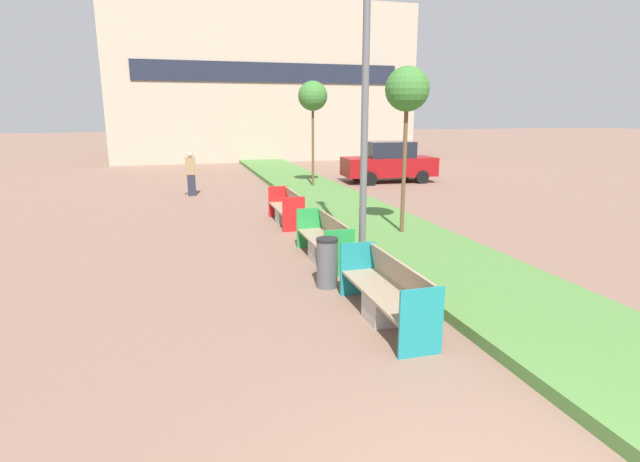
# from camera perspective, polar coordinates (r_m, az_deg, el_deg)

# --- Properties ---
(planter_grass_strip) EXTENTS (2.80, 120.00, 0.18)m
(planter_grass_strip) POSITION_cam_1_polar(r_m,az_deg,el_deg) (15.52, 4.05, 2.05)
(planter_grass_strip) COLOR #4C7A38
(planter_grass_strip) RESTS_ON ground
(building_backdrop) EXTENTS (20.04, 7.87, 10.22)m
(building_backdrop) POSITION_cam_1_polar(r_m,az_deg,el_deg) (36.92, -6.72, 16.32)
(building_backdrop) COLOR tan
(building_backdrop) RESTS_ON ground
(bench_teal_frame) EXTENTS (0.65, 2.44, 0.94)m
(bench_teal_frame) POSITION_cam_1_polar(r_m,az_deg,el_deg) (7.73, 7.65, -7.51)
(bench_teal_frame) COLOR #ADA8A0
(bench_teal_frame) RESTS_ON ground
(bench_green_frame) EXTENTS (0.65, 2.32, 0.94)m
(bench_green_frame) POSITION_cam_1_polar(r_m,az_deg,el_deg) (10.75, 0.55, -1.43)
(bench_green_frame) COLOR #ADA8A0
(bench_green_frame) RESTS_ON ground
(bench_red_frame) EXTENTS (0.65, 2.15, 0.94)m
(bench_red_frame) POSITION_cam_1_polar(r_m,az_deg,el_deg) (14.42, -3.80, 2.32)
(bench_red_frame) COLOR #ADA8A0
(bench_red_frame) RESTS_ON ground
(litter_bin) EXTENTS (0.40, 0.40, 0.92)m
(litter_bin) POSITION_cam_1_polar(r_m,az_deg,el_deg) (9.08, 0.81, -3.65)
(litter_bin) COLOR #4C4F51
(litter_bin) RESTS_ON ground
(street_lamp_post) EXTENTS (0.24, 0.44, 8.64)m
(street_lamp_post) POSITION_cam_1_polar(r_m,az_deg,el_deg) (10.09, 5.34, 22.38)
(street_lamp_post) COLOR #56595B
(street_lamp_post) RESTS_ON ground
(sapling_tree_near) EXTENTS (1.06, 1.06, 4.21)m
(sapling_tree_near) POSITION_cam_1_polar(r_m,az_deg,el_deg) (12.51, 9.92, 15.46)
(sapling_tree_near) COLOR brown
(sapling_tree_near) RESTS_ON ground
(sapling_tree_far) EXTENTS (1.18, 1.18, 4.38)m
(sapling_tree_far) POSITION_cam_1_polar(r_m,az_deg,el_deg) (20.70, -0.83, 15.07)
(sapling_tree_far) COLOR brown
(sapling_tree_far) RESTS_ON ground
(pedestrian_walking) EXTENTS (0.53, 0.24, 1.69)m
(pedestrian_walking) POSITION_cam_1_polar(r_m,az_deg,el_deg) (19.89, -14.56, 6.38)
(pedestrian_walking) COLOR #232633
(pedestrian_walking) RESTS_ON ground
(parked_car_distant) EXTENTS (4.29, 2.00, 1.86)m
(parked_car_distant) POSITION_cam_1_polar(r_m,az_deg,el_deg) (23.41, 7.87, 7.79)
(parked_car_distant) COLOR maroon
(parked_car_distant) RESTS_ON ground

